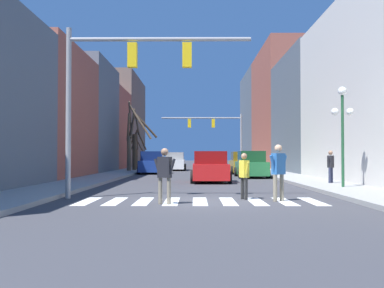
# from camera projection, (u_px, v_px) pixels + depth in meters

# --- Properties ---
(ground_plane) EXTENTS (240.00, 240.00, 0.00)m
(ground_plane) POSITION_uv_depth(u_px,v_px,m) (200.00, 202.00, 14.17)
(ground_plane) COLOR #38383D
(sidewalk_left) EXTENTS (2.60, 90.00, 0.15)m
(sidewalk_left) POSITION_uv_depth(u_px,v_px,m) (9.00, 199.00, 14.21)
(sidewalk_left) COLOR gray
(sidewalk_left) RESTS_ON ground_plane
(building_row_left) EXTENTS (6.00, 56.64, 11.49)m
(building_row_left) POSITION_uv_depth(u_px,v_px,m) (77.00, 119.00, 38.87)
(building_row_left) COLOR #515B66
(building_row_left) RESTS_ON ground_plane
(building_row_right) EXTENTS (6.00, 65.85, 13.64)m
(building_row_right) POSITION_uv_depth(u_px,v_px,m) (300.00, 112.00, 44.75)
(building_row_right) COLOR #BCB299
(building_row_right) RESTS_ON ground_plane
(crosswalk_stripes) EXTENTS (7.65, 2.60, 0.01)m
(crosswalk_stripes) POSITION_uv_depth(u_px,v_px,m) (200.00, 201.00, 14.29)
(crosswalk_stripes) COLOR white
(crosswalk_stripes) RESTS_ON ground_plane
(traffic_signal_near) EXTENTS (6.35, 0.28, 5.86)m
(traffic_signal_near) POSITION_uv_depth(u_px,v_px,m) (122.00, 75.00, 15.39)
(traffic_signal_near) COLOR gray
(traffic_signal_near) RESTS_ON ground_plane
(traffic_signal_far) EXTENTS (8.09, 0.28, 5.65)m
(traffic_signal_far) POSITION_uv_depth(u_px,v_px,m) (216.00, 129.00, 45.02)
(traffic_signal_far) COLOR gray
(traffic_signal_far) RESTS_ON ground_plane
(street_lamp_right_corner) EXTENTS (0.95, 0.36, 4.21)m
(street_lamp_right_corner) POSITION_uv_depth(u_px,v_px,m) (342.00, 116.00, 18.80)
(street_lamp_right_corner) COLOR #1E4C2D
(street_lamp_right_corner) RESTS_ON sidewalk_right
(car_parked_left_near) EXTENTS (2.15, 4.35, 1.70)m
(car_parked_left_near) POSITION_uv_depth(u_px,v_px,m) (210.00, 168.00, 24.75)
(car_parked_left_near) COLOR red
(car_parked_left_near) RESTS_ON ground_plane
(car_parked_left_far) EXTENTS (2.12, 4.75, 1.78)m
(car_parked_left_far) POSITION_uv_depth(u_px,v_px,m) (175.00, 162.00, 44.34)
(car_parked_left_far) COLOR white
(car_parked_left_far) RESTS_ON ground_plane
(car_parked_left_mid) EXTENTS (1.99, 4.82, 1.77)m
(car_parked_left_mid) POSITION_uv_depth(u_px,v_px,m) (251.00, 165.00, 30.11)
(car_parked_left_mid) COLOR #236B38
(car_parked_left_mid) RESTS_ON ground_plane
(car_parked_right_mid) EXTENTS (1.98, 4.78, 1.77)m
(car_parked_right_mid) POSITION_uv_depth(u_px,v_px,m) (242.00, 164.00, 36.15)
(car_parked_right_mid) COLOR #A38423
(car_parked_right_mid) RESTS_ON ground_plane
(car_at_intersection) EXTENTS (2.09, 4.62, 1.80)m
(car_at_intersection) POSITION_uv_depth(u_px,v_px,m) (153.00, 163.00, 36.30)
(car_at_intersection) COLOR navy
(car_at_intersection) RESTS_ON ground_plane
(pedestrian_on_left_sidewalk) EXTENTS (0.67, 0.55, 1.82)m
(pedestrian_on_left_sidewalk) POSITION_uv_depth(u_px,v_px,m) (278.00, 168.00, 14.38)
(pedestrian_on_left_sidewalk) COLOR #7A705B
(pedestrian_on_left_sidewalk) RESTS_ON ground_plane
(pedestrian_waiting_at_curb) EXTENTS (0.70, 0.36, 1.68)m
(pedestrian_waiting_at_curb) POSITION_uv_depth(u_px,v_px,m) (165.00, 171.00, 13.47)
(pedestrian_waiting_at_curb) COLOR #7A705B
(pedestrian_waiting_at_curb) RESTS_ON ground_plane
(pedestrian_on_right_sidewalk) EXTENTS (0.49, 0.56, 1.55)m
(pedestrian_on_right_sidewalk) POSITION_uv_depth(u_px,v_px,m) (331.00, 164.00, 21.57)
(pedestrian_on_right_sidewalk) COLOR #282D47
(pedestrian_on_right_sidewalk) RESTS_ON sidewalk_right
(pedestrian_crossing_street) EXTENTS (0.32, 0.65, 1.54)m
(pedestrian_crossing_street) POSITION_uv_depth(u_px,v_px,m) (244.00, 172.00, 14.96)
(pedestrian_crossing_street) COLOR black
(pedestrian_crossing_street) RESTS_ON ground_plane
(street_tree_right_near) EXTENTS (2.40, 1.89, 6.12)m
(street_tree_right_near) POSITION_uv_depth(u_px,v_px,m) (131.00, 140.00, 39.63)
(street_tree_right_near) COLOR brown
(street_tree_right_near) RESTS_ON sidewalk_left
(street_tree_left_mid) EXTENTS (1.83, 2.14, 3.93)m
(street_tree_left_mid) POSITION_uv_depth(u_px,v_px,m) (137.00, 150.00, 44.23)
(street_tree_left_mid) COLOR #473828
(street_tree_left_mid) RESTS_ON sidewalk_left
(street_tree_right_mid) EXTENTS (2.79, 3.00, 5.64)m
(street_tree_right_mid) POSITION_uv_depth(u_px,v_px,m) (136.00, 141.00, 41.17)
(street_tree_right_mid) COLOR #473828
(street_tree_right_mid) RESTS_ON sidewalk_left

